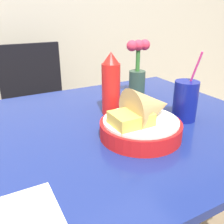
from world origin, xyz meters
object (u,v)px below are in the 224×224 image
object	(u,v)px
food_basket	(144,119)
flower_vase	(137,71)
drink_cup	(185,102)
ketchup_bottle	(111,85)
chair_far_window	(37,104)

from	to	relation	value
food_basket	flower_vase	bearing A→B (deg)	59.35
drink_cup	flower_vase	xyz separation A→B (m)	(0.00, 0.31, 0.05)
ketchup_bottle	drink_cup	bearing A→B (deg)	-40.76
chair_far_window	food_basket	bearing A→B (deg)	-83.22
ketchup_bottle	drink_cup	size ratio (longest dim) A/B	0.95
chair_far_window	ketchup_bottle	xyz separation A→B (m)	(0.12, -0.82, 0.32)
food_basket	ketchup_bottle	size ratio (longest dim) A/B	1.09
food_basket	ketchup_bottle	distance (m)	0.22
chair_far_window	food_basket	distance (m)	1.07
ketchup_bottle	flower_vase	bearing A→B (deg)	33.27
ketchup_bottle	flower_vase	size ratio (longest dim) A/B	0.93
food_basket	drink_cup	distance (m)	0.20
food_basket	drink_cup	xyz separation A→B (m)	(0.20, 0.04, 0.01)
chair_far_window	flower_vase	world-z (taller)	flower_vase
ketchup_bottle	chair_far_window	bearing A→B (deg)	98.43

